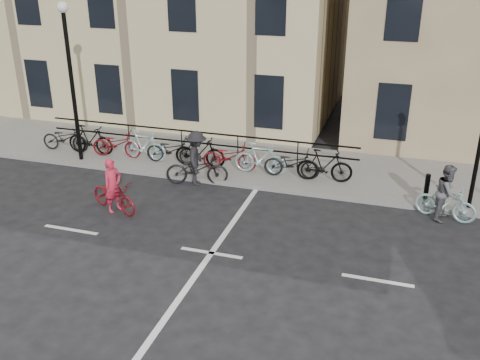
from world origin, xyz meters
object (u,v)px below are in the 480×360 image
(cyclist_pink, at_px, (114,193))
(cyclist_dark, at_px, (197,164))
(cyclist_grey, at_px, (446,198))
(lamp_post, at_px, (70,64))

(cyclist_pink, distance_m, cyclist_dark, 2.94)
(cyclist_grey, xyz_separation_m, cyclist_dark, (-7.43, 0.22, 0.04))
(lamp_post, xyz_separation_m, cyclist_dark, (4.58, -0.50, -2.80))
(lamp_post, height_order, cyclist_dark, lamp_post)
(cyclist_dark, bearing_deg, cyclist_grey, -107.00)
(cyclist_pink, relative_size, cyclist_dark, 0.90)
(lamp_post, height_order, cyclist_grey, lamp_post)
(cyclist_grey, bearing_deg, cyclist_dark, 103.85)
(lamp_post, relative_size, cyclist_grey, 3.08)
(cyclist_dark, bearing_deg, cyclist_pink, 132.89)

